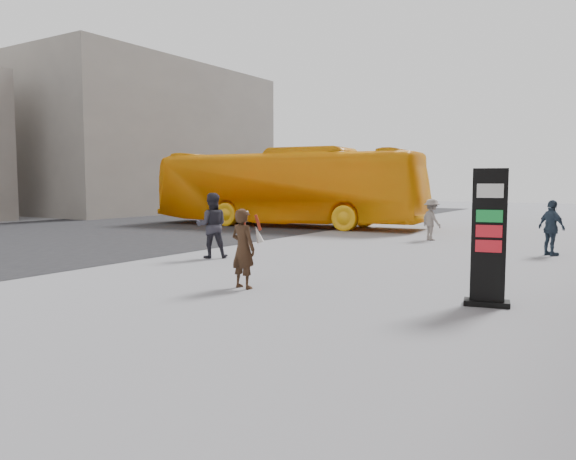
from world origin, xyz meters
The scene contains 9 objects.
ground centered at (0.00, 0.00, 0.00)m, with size 100.00×100.00×0.00m, color #9E9EA3.
road centered at (-13.00, 5.00, 0.00)m, with size 16.00×60.00×0.01m, color black.
bg_building_far centered at (-24.00, 20.00, 5.00)m, with size 10.00×18.00×10.00m, color gray.
info_pylon centered at (4.19, 1.22, 1.16)m, with size 0.81×0.53×2.33m.
woman centered at (-0.24, 0.24, 0.81)m, with size 0.64×0.60×1.58m.
bus centered at (-7.88, 13.69, 1.81)m, with size 3.04×12.98×3.61m, color #F8A70C.
pedestrian_a centered at (-3.65, 3.29, 0.90)m, with size 0.87×0.68×1.79m, color #2A2831.
pedestrian_b centered at (-0.03, 11.05, 0.74)m, with size 0.96×0.55×1.48m, color gray.
pedestrian_c centered at (4.17, 8.82, 0.79)m, with size 0.93×0.39×1.58m, color #2E3F51.
Camera 1 is at (6.41, -8.52, 2.12)m, focal length 35.00 mm.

